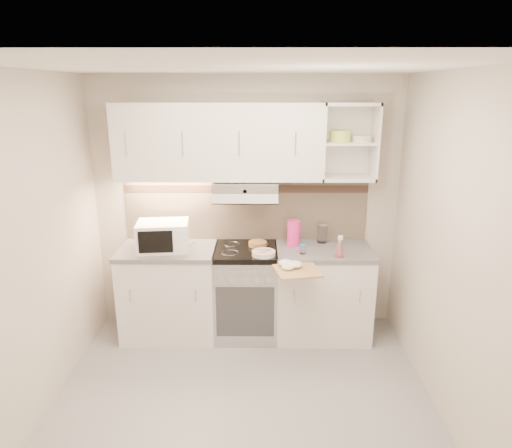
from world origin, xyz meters
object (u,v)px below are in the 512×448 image
glass_jar (322,232)px  spray_bottle (339,248)px  electric_range (246,292)px  cutting_board (297,271)px  microwave (163,236)px  pink_pitcher (294,233)px  watering_can (180,244)px  plate_stack (264,253)px

glass_jar → spray_bottle: spray_bottle is taller
electric_range → cutting_board: bearing=-46.5°
cutting_board → microwave: bearing=148.1°
spray_bottle → pink_pitcher: bearing=155.2°
microwave → cutting_board: (1.23, -0.46, -0.16)m
glass_jar → cutting_board: 0.75m
watering_can → pink_pitcher: (1.07, 0.18, 0.06)m
plate_stack → spray_bottle: bearing=-3.3°
watering_can → plate_stack: watering_can is taller
spray_bottle → cutting_board: 0.49m
pink_pitcher → glass_jar: (0.29, 0.09, -0.03)m
watering_can → plate_stack: 0.79m
watering_can → spray_bottle: (1.47, -0.14, 0.02)m
microwave → watering_can: size_ratio=2.22×
cutting_board → pink_pitcher: bearing=77.9°
electric_range → plate_stack: bearing=-46.6°
pink_pitcher → watering_can: bearing=166.5°
glass_jar → cutting_board: glass_jar is taller
plate_stack → glass_jar: 0.70m
microwave → cutting_board: microwave is taller
electric_range → plate_stack: size_ratio=4.17×
microwave → spray_bottle: 1.65m
microwave → glass_jar: (1.53, 0.22, -0.03)m
microwave → watering_can: 0.19m
plate_stack → glass_jar: size_ratio=1.08×
cutting_board → electric_range: bearing=122.0°
watering_can → cutting_board: bearing=-8.4°
watering_can → glass_jar: glass_jar is taller
microwave → spray_bottle: size_ratio=2.33×
watering_can → spray_bottle: bearing=6.7°
electric_range → glass_jar: bearing=14.5°
pink_pitcher → glass_jar: pink_pitcher is taller
plate_stack → glass_jar: glass_jar is taller
spray_bottle → plate_stack: bearing=-168.9°
microwave → glass_jar: bearing=1.9°
electric_range → glass_jar: size_ratio=4.52×
microwave → electric_range: bearing=-4.5°
watering_can → electric_range: bearing=19.9°
microwave → pink_pitcher: 1.25m
electric_range → watering_can: size_ratio=3.92×
electric_range → microwave: 0.97m
microwave → pink_pitcher: size_ratio=2.03×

